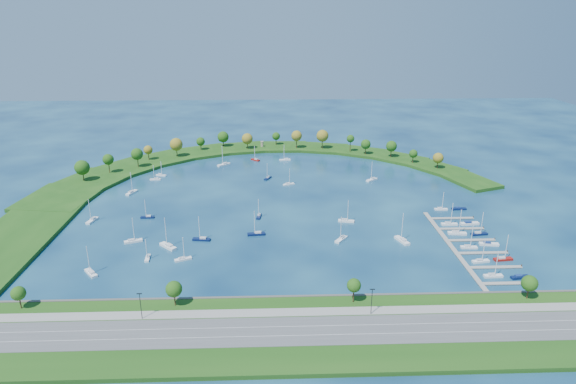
{
  "coord_description": "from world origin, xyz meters",
  "views": [
    {
      "loc": [
        -4.5,
        -262.64,
        101.8
      ],
      "look_at": [
        5.0,
        5.0,
        4.0
      ],
      "focal_mm": 30.8,
      "sensor_mm": 36.0,
      "label": 1
    }
  ],
  "objects_px": {
    "moored_boat_3": "(155,179)",
    "moored_boat_13": "(147,216)",
    "dock_system": "(467,246)",
    "moored_boat_18": "(289,184)",
    "moored_boat_7": "(285,159)",
    "moored_boat_4": "(92,220)",
    "moored_boat_20": "(168,246)",
    "docked_boat_1": "(520,277)",
    "moored_boat_16": "(341,239)",
    "docked_boat_8": "(449,223)",
    "harbor_tower": "(262,144)",
    "moored_boat_12": "(183,258)",
    "docked_boat_2": "(481,260)",
    "docked_boat_3": "(503,258)",
    "moored_boat_21": "(268,178)",
    "moored_boat_19": "(256,233)",
    "moored_boat_15": "(202,239)",
    "moored_boat_6": "(402,240)",
    "docked_boat_0": "(493,275)",
    "docked_boat_11": "(459,209)",
    "moored_boat_1": "(256,159)",
    "moored_boat_10": "(259,216)",
    "docked_boat_4": "(469,246)",
    "moored_boat_0": "(91,272)",
    "docked_boat_10": "(441,208)",
    "moored_boat_8": "(372,179)",
    "moored_boat_17": "(133,240)",
    "docked_boat_9": "(469,223)",
    "docked_boat_7": "(479,233)",
    "docked_boat_5": "(489,244)",
    "docked_boat_6": "(457,233)",
    "moored_boat_9": "(132,192)",
    "moored_boat_14": "(148,257)",
    "moored_boat_5": "(161,175)"
  },
  "relations": [
    {
      "from": "moored_boat_16",
      "to": "docked_boat_9",
      "type": "bearing_deg",
      "value": 140.43
    },
    {
      "from": "docked_boat_9",
      "to": "moored_boat_17",
      "type": "bearing_deg",
      "value": -179.94
    },
    {
      "from": "moored_boat_4",
      "to": "moored_boat_18",
      "type": "xyz_separation_m",
      "value": [
        103.64,
        53.59,
        -0.05
      ]
    },
    {
      "from": "moored_boat_1",
      "to": "docked_boat_3",
      "type": "distance_m",
      "value": 193.59
    },
    {
      "from": "moored_boat_10",
      "to": "moored_boat_20",
      "type": "height_order",
      "value": "moored_boat_20"
    },
    {
      "from": "dock_system",
      "to": "moored_boat_4",
      "type": "distance_m",
      "value": 186.24
    },
    {
      "from": "moored_boat_6",
      "to": "docked_boat_6",
      "type": "distance_m",
      "value": 29.67
    },
    {
      "from": "moored_boat_4",
      "to": "docked_boat_1",
      "type": "relative_size",
      "value": 1.56
    },
    {
      "from": "moored_boat_7",
      "to": "moored_boat_20",
      "type": "relative_size",
      "value": 0.81
    },
    {
      "from": "moored_boat_4",
      "to": "moored_boat_20",
      "type": "height_order",
      "value": "moored_boat_20"
    },
    {
      "from": "moored_boat_15",
      "to": "moored_boat_13",
      "type": "bearing_deg",
      "value": -34.36
    },
    {
      "from": "moored_boat_1",
      "to": "moored_boat_18",
      "type": "distance_m",
      "value": 59.23
    },
    {
      "from": "moored_boat_3",
      "to": "moored_boat_13",
      "type": "height_order",
      "value": "moored_boat_13"
    },
    {
      "from": "docked_boat_2",
      "to": "docked_boat_8",
      "type": "xyz_separation_m",
      "value": [
        -0.01,
        39.65,
        0.02
      ]
    },
    {
      "from": "harbor_tower",
      "to": "docked_boat_7",
      "type": "distance_m",
      "value": 195.81
    },
    {
      "from": "harbor_tower",
      "to": "moored_boat_12",
      "type": "bearing_deg",
      "value": -99.83
    },
    {
      "from": "moored_boat_10",
      "to": "moored_boat_15",
      "type": "distance_m",
      "value": 38.06
    },
    {
      "from": "moored_boat_8",
      "to": "moored_boat_21",
      "type": "relative_size",
      "value": 1.21
    },
    {
      "from": "dock_system",
      "to": "moored_boat_12",
      "type": "distance_m",
      "value": 129.04
    },
    {
      "from": "moored_boat_8",
      "to": "moored_boat_13",
      "type": "bearing_deg",
      "value": -14.52
    },
    {
      "from": "moored_boat_6",
      "to": "docked_boat_0",
      "type": "height_order",
      "value": "moored_boat_6"
    },
    {
      "from": "moored_boat_9",
      "to": "docked_boat_3",
      "type": "relative_size",
      "value": 1.08
    },
    {
      "from": "docked_boat_9",
      "to": "moored_boat_16",
      "type": "bearing_deg",
      "value": -171.63
    },
    {
      "from": "docked_boat_3",
      "to": "moored_boat_6",
      "type": "bearing_deg",
      "value": 146.77
    },
    {
      "from": "moored_boat_0",
      "to": "moored_boat_14",
      "type": "bearing_deg",
      "value": -97.17
    },
    {
      "from": "dock_system",
      "to": "docked_boat_11",
      "type": "xyz_separation_m",
      "value": [
        12.59,
        45.5,
        0.24
      ]
    },
    {
      "from": "moored_boat_0",
      "to": "moored_boat_1",
      "type": "height_order",
      "value": "moored_boat_0"
    },
    {
      "from": "moored_boat_14",
      "to": "docked_boat_1",
      "type": "relative_size",
      "value": 1.22
    },
    {
      "from": "docked_boat_1",
      "to": "docked_boat_10",
      "type": "xyz_separation_m",
      "value": [
        -8.05,
        74.03,
        0.28
      ]
    },
    {
      "from": "moored_boat_3",
      "to": "moored_boat_21",
      "type": "relative_size",
      "value": 0.94
    },
    {
      "from": "moored_boat_16",
      "to": "docked_boat_9",
      "type": "relative_size",
      "value": 1.29
    },
    {
      "from": "harbor_tower",
      "to": "docked_boat_4",
      "type": "height_order",
      "value": "docked_boat_4"
    },
    {
      "from": "moored_boat_10",
      "to": "docked_boat_2",
      "type": "bearing_deg",
      "value": 68.54
    },
    {
      "from": "moored_boat_16",
      "to": "docked_boat_3",
      "type": "xyz_separation_m",
      "value": [
        67.77,
        -22.37,
        -0.01
      ]
    },
    {
      "from": "moored_boat_7",
      "to": "moored_boat_13",
      "type": "bearing_deg",
      "value": 45.6
    },
    {
      "from": "moored_boat_13",
      "to": "moored_boat_19",
      "type": "bearing_deg",
      "value": 157.15
    },
    {
      "from": "moored_boat_0",
      "to": "docked_boat_5",
      "type": "relative_size",
      "value": 1.39
    },
    {
      "from": "moored_boat_0",
      "to": "moored_boat_10",
      "type": "distance_m",
      "value": 89.41
    },
    {
      "from": "moored_boat_7",
      "to": "docked_boat_3",
      "type": "xyz_separation_m",
      "value": [
        90.42,
        -157.32,
        0.01
      ]
    },
    {
      "from": "moored_boat_15",
      "to": "docked_boat_1",
      "type": "bearing_deg",
      "value": 170.37
    },
    {
      "from": "docked_boat_6",
      "to": "moored_boat_4",
      "type": "bearing_deg",
      "value": -179.52
    },
    {
      "from": "moored_boat_13",
      "to": "docked_boat_3",
      "type": "xyz_separation_m",
      "value": [
        165.87,
        -52.89,
        0.05
      ]
    },
    {
      "from": "moored_boat_16",
      "to": "docked_boat_8",
      "type": "distance_m",
      "value": 59.42
    },
    {
      "from": "moored_boat_0",
      "to": "moored_boat_13",
      "type": "xyz_separation_m",
      "value": [
        9.5,
        59.0,
        -0.06
      ]
    },
    {
      "from": "dock_system",
      "to": "moored_boat_18",
      "type": "xyz_separation_m",
      "value": [
        -79.03,
        89.85,
        0.52
      ]
    },
    {
      "from": "dock_system",
      "to": "docked_boat_11",
      "type": "height_order",
      "value": "docked_boat_11"
    },
    {
      "from": "moored_boat_17",
      "to": "docked_boat_3",
      "type": "distance_m",
      "value": 167.61
    },
    {
      "from": "moored_boat_5",
      "to": "moored_boat_20",
      "type": "bearing_deg",
      "value": -61.04
    },
    {
      "from": "moored_boat_16",
      "to": "moored_boat_18",
      "type": "relative_size",
      "value": 1.17
    },
    {
      "from": "docked_boat_7",
      "to": "docked_boat_9",
      "type": "height_order",
      "value": "docked_boat_7"
    }
  ]
}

